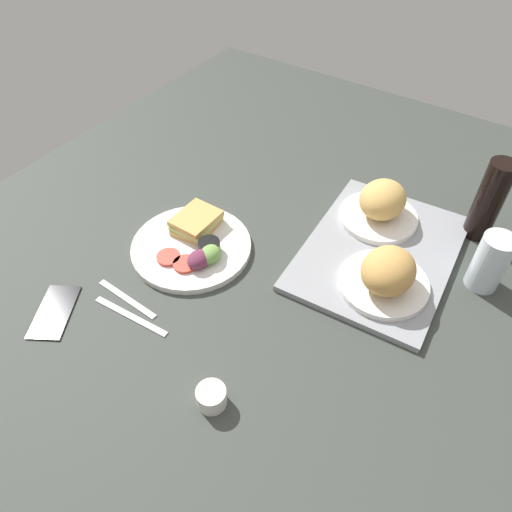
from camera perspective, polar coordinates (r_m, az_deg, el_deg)
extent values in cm
cube|color=#383D38|center=(116.10, -0.68, -0.71)|extent=(190.00, 150.00, 3.00)
cube|color=gray|center=(118.80, 14.31, 0.41)|extent=(46.99, 35.76, 1.60)
cylinder|color=white|center=(125.97, 14.18, 4.49)|extent=(19.57, 19.57, 1.40)
ellipsoid|color=tan|center=(123.37, 14.71, 6.47)|extent=(12.89, 11.13, 8.79)
cylinder|color=white|center=(110.10, 14.75, -3.16)|extent=(19.94, 19.94, 1.40)
ellipsoid|color=tan|center=(105.81, 15.34, -1.67)|extent=(13.09, 11.31, 8.93)
cylinder|color=white|center=(117.46, -7.62, 1.07)|extent=(28.80, 28.80, 1.60)
cube|color=tan|center=(120.78, -6.93, 3.66)|extent=(12.11, 10.40, 1.40)
cube|color=#B2C66B|center=(119.99, -6.98, 4.08)|extent=(11.58, 9.72, 1.00)
cube|color=tan|center=(119.20, -7.03, 4.51)|extent=(11.12, 9.15, 1.40)
cylinder|color=#D14738|center=(114.17, -10.28, -0.14)|extent=(5.60, 5.60, 0.80)
cylinder|color=#D14738|center=(112.02, -8.37, -0.95)|extent=(5.60, 5.60, 0.80)
cylinder|color=black|center=(113.77, -5.54, 1.11)|extent=(5.20, 5.20, 3.00)
cylinder|color=#EFEACC|center=(113.00, -5.58, 1.51)|extent=(4.26, 4.26, 0.60)
ellipsoid|color=#729E4C|center=(111.54, -5.47, 0.20)|extent=(6.00, 4.80, 3.60)
ellipsoid|color=#6B2D47|center=(110.74, -6.75, -0.36)|extent=(6.00, 4.80, 3.60)
cylinder|color=silver|center=(116.09, 25.90, -0.67)|extent=(7.20, 7.20, 13.86)
cylinder|color=black|center=(126.59, 25.78, 5.91)|extent=(6.40, 6.40, 21.02)
cylinder|color=silver|center=(91.77, -5.28, -16.22)|extent=(5.60, 5.60, 4.00)
cube|color=#B7B7BC|center=(110.10, -14.97, -4.87)|extent=(2.32, 17.05, 0.50)
cube|color=#B7B7BC|center=(106.86, -14.56, -6.84)|extent=(2.50, 19.05, 0.50)
cube|color=black|center=(112.63, -22.68, -6.04)|extent=(16.07, 13.48, 0.80)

